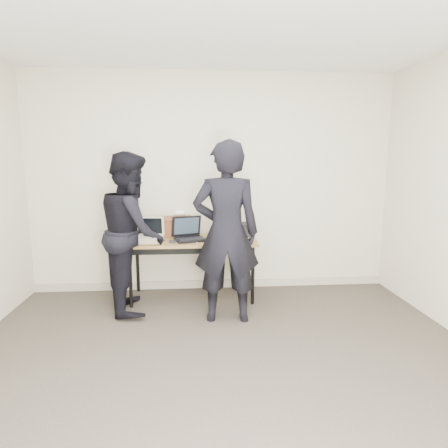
{
  "coord_description": "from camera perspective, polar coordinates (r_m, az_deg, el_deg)",
  "views": [
    {
      "loc": [
        -0.21,
        -2.43,
        1.66
      ],
      "look_at": [
        0.1,
        1.6,
        0.95
      ],
      "focal_mm": 30.0,
      "sensor_mm": 36.0,
      "label": 1
    }
  ],
  "objects": [
    {
      "name": "baseboard",
      "position": [
        4.94,
        -1.73,
        -9.08
      ],
      "size": [
        4.5,
        0.03,
        0.1
      ],
      "primitive_type": "cube",
      "color": "#A99F8C",
      "rests_on": "ground"
    },
    {
      "name": "laptop_beige",
      "position": [
        4.42,
        -11.45,
        -1.84
      ],
      "size": [
        0.36,
        0.35,
        0.27
      ],
      "rotation": [
        0.0,
        0.0,
        -0.08
      ],
      "color": "beige",
      "rests_on": "desk"
    },
    {
      "name": "tissue",
      "position": [
        4.61,
        -6.79,
        1.69
      ],
      "size": [
        0.15,
        0.12,
        0.08
      ],
      "primitive_type": "ellipsoid",
      "rotation": [
        0.0,
        0.0,
        0.16
      ],
      "color": "white",
      "rests_on": "leather_satchel"
    },
    {
      "name": "leather_satchel",
      "position": [
        4.63,
        -7.11,
        -0.24
      ],
      "size": [
        0.39,
        0.24,
        0.25
      ],
      "rotation": [
        0.0,
        0.0,
        0.17
      ],
      "color": "brown",
      "rests_on": "desk"
    },
    {
      "name": "room",
      "position": [
        2.46,
        0.53,
        2.73
      ],
      "size": [
        4.6,
        4.6,
        2.8
      ],
      "color": "#3D362E",
      "rests_on": "ground"
    },
    {
      "name": "cables",
      "position": [
        4.39,
        -3.89,
        -2.38
      ],
      "size": [
        1.15,
        0.4,
        0.01
      ],
      "rotation": [
        0.0,
        0.0,
        -0.15
      ],
      "color": "silver",
      "rests_on": "desk"
    },
    {
      "name": "laptop_center",
      "position": [
        4.41,
        -5.35,
        -1.61
      ],
      "size": [
        0.43,
        0.42,
        0.27
      ],
      "rotation": [
        0.0,
        0.0,
        0.3
      ],
      "color": "black",
      "rests_on": "desk"
    },
    {
      "name": "desk",
      "position": [
        4.44,
        -4.88,
        -3.1
      ],
      "size": [
        1.5,
        0.66,
        0.72
      ],
      "rotation": [
        0.0,
        0.0,
        -0.0
      ],
      "color": "olive",
      "rests_on": "ground"
    },
    {
      "name": "equipment_box",
      "position": [
        4.64,
        2.92,
        -0.81
      ],
      "size": [
        0.28,
        0.25,
        0.15
      ],
      "primitive_type": "cube",
      "rotation": [
        0.0,
        0.0,
        -0.09
      ],
      "color": "black",
      "rests_on": "desk"
    },
    {
      "name": "laptop_right",
      "position": [
        4.6,
        1.35,
        -1.23
      ],
      "size": [
        0.39,
        0.38,
        0.22
      ],
      "rotation": [
        0.0,
        0.0,
        0.45
      ],
      "color": "black",
      "rests_on": "desk"
    },
    {
      "name": "power_brick",
      "position": [
        4.27,
        -7.87,
        -2.69
      ],
      "size": [
        0.08,
        0.05,
        0.03
      ],
      "primitive_type": "cube",
      "rotation": [
        0.0,
        0.0,
        0.1
      ],
      "color": "black",
      "rests_on": "desk"
    },
    {
      "name": "person_observer",
      "position": [
        4.2,
        -13.8,
        -1.22
      ],
      "size": [
        0.8,
        0.95,
        1.73
      ],
      "primitive_type": "imported",
      "rotation": [
        0.0,
        0.0,
        1.75
      ],
      "color": "black",
      "rests_on": "ground"
    },
    {
      "name": "person_typist",
      "position": [
        3.77,
        0.33,
        -1.36
      ],
      "size": [
        0.69,
        0.47,
        1.84
      ],
      "primitive_type": "imported",
      "rotation": [
        0.0,
        0.0,
        3.1
      ],
      "color": "black",
      "rests_on": "ground"
    }
  ]
}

